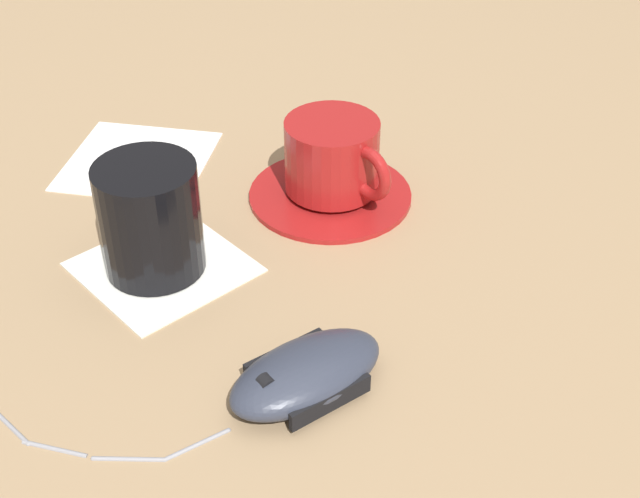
{
  "coord_description": "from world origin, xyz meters",
  "views": [
    {
      "loc": [
        0.51,
        0.3,
        0.43
      ],
      "look_at": [
        0.03,
        0.08,
        0.03
      ],
      "focal_mm": 50.0,
      "sensor_mm": 36.0,
      "label": 1
    }
  ],
  "objects_px": {
    "drinking_glass": "(150,219)",
    "saucer": "(330,193)",
    "coffee_cup": "(334,156)",
    "computer_mouse": "(306,374)"
  },
  "relations": [
    {
      "from": "computer_mouse",
      "to": "drinking_glass",
      "type": "bearing_deg",
      "value": -113.92
    },
    {
      "from": "saucer",
      "to": "coffee_cup",
      "type": "height_order",
      "value": "coffee_cup"
    },
    {
      "from": "drinking_glass",
      "to": "saucer",
      "type": "bearing_deg",
      "value": 150.31
    },
    {
      "from": "saucer",
      "to": "computer_mouse",
      "type": "relative_size",
      "value": 1.12
    },
    {
      "from": "saucer",
      "to": "coffee_cup",
      "type": "xyz_separation_m",
      "value": [
        -0.0,
        0.0,
        0.04
      ]
    },
    {
      "from": "coffee_cup",
      "to": "drinking_glass",
      "type": "bearing_deg",
      "value": -29.79
    },
    {
      "from": "computer_mouse",
      "to": "drinking_glass",
      "type": "relative_size",
      "value": 1.43
    },
    {
      "from": "drinking_glass",
      "to": "computer_mouse",
      "type": "bearing_deg",
      "value": 66.08
    },
    {
      "from": "saucer",
      "to": "coffee_cup",
      "type": "bearing_deg",
      "value": 145.25
    },
    {
      "from": "coffee_cup",
      "to": "computer_mouse",
      "type": "xyz_separation_m",
      "value": [
        0.22,
        0.08,
        -0.02
      ]
    }
  ]
}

